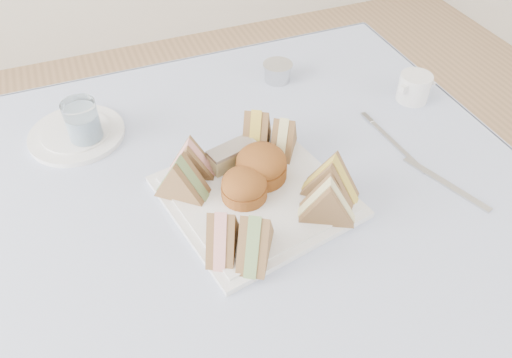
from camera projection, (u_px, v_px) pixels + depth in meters
name	position (u px, v px, depth m)	size (l,w,h in m)	color
table	(263.00, 304.00, 1.18)	(0.90, 0.90, 0.74)	brown
tablecloth	(265.00, 194.00, 0.92)	(1.02, 1.02, 0.01)	silver
serving_plate	(256.00, 196.00, 0.90)	(0.30, 0.30, 0.01)	white
sandwich_fl_a	(222.00, 230.00, 0.78)	(0.09, 0.04, 0.08)	olive
sandwich_fl_b	(255.00, 235.00, 0.77)	(0.10, 0.05, 0.09)	olive
sandwich_fr_a	(331.00, 177.00, 0.86)	(0.10, 0.05, 0.09)	olive
sandwich_fr_b	(328.00, 199.00, 0.83)	(0.10, 0.04, 0.09)	olive
sandwich_bl_a	(181.00, 177.00, 0.87)	(0.10, 0.05, 0.09)	olive
sandwich_bl_b	(190.00, 158.00, 0.91)	(0.09, 0.04, 0.08)	olive
sandwich_br_a	(284.00, 135.00, 0.96)	(0.09, 0.04, 0.08)	olive
sandwich_br_b	(257.00, 129.00, 0.96)	(0.10, 0.05, 0.09)	olive
scone_left	(244.00, 186.00, 0.87)	(0.08, 0.08, 0.06)	#92461B
scone_right	(261.00, 165.00, 0.91)	(0.09, 0.09, 0.06)	#92461B
pastry_slice	(232.00, 156.00, 0.94)	(0.09, 0.04, 0.04)	tan
side_plate	(77.00, 134.00, 1.03)	(0.19, 0.19, 0.01)	white
water_glass	(83.00, 123.00, 0.99)	(0.07, 0.07, 0.10)	white
tea_strainer	(278.00, 73.00, 1.17)	(0.07, 0.07, 0.04)	beige
knife	(446.00, 184.00, 0.93)	(0.01, 0.18, 0.00)	beige
fork	(397.00, 146.00, 1.01)	(0.01, 0.18, 0.00)	beige
creamer_jug	(414.00, 88.00, 1.11)	(0.07, 0.07, 0.06)	white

